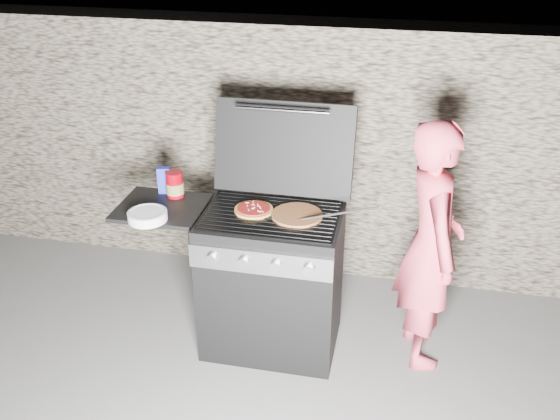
% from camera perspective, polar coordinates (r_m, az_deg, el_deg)
% --- Properties ---
extents(ground, '(50.00, 50.00, 0.00)m').
position_cam_1_polar(ground, '(4.06, -0.71, -11.90)').
color(ground, '#605F5E').
extents(stone_wall, '(8.00, 0.35, 1.80)m').
position_cam_1_polar(stone_wall, '(4.49, 2.15, 5.56)').
color(stone_wall, gray).
rests_on(stone_wall, ground).
extents(gas_grill, '(1.34, 0.79, 0.91)m').
position_cam_1_polar(gas_grill, '(3.84, -4.41, -6.12)').
color(gas_grill, black).
rests_on(gas_grill, ground).
extents(pizza_topped, '(0.24, 0.24, 0.03)m').
position_cam_1_polar(pizza_topped, '(3.60, -2.41, 0.08)').
color(pizza_topped, tan).
rests_on(pizza_topped, gas_grill).
extents(pizza_plain, '(0.38, 0.38, 0.02)m').
position_cam_1_polar(pizza_plain, '(3.54, 1.57, -0.45)').
color(pizza_plain, '#CF8348').
rests_on(pizza_plain, gas_grill).
extents(sauce_jar, '(0.12, 0.12, 0.16)m').
position_cam_1_polar(sauce_jar, '(3.81, -9.60, 2.34)').
color(sauce_jar, '#800009').
rests_on(sauce_jar, gas_grill).
extents(blue_carton, '(0.09, 0.06, 0.17)m').
position_cam_1_polar(blue_carton, '(3.87, -10.54, 2.70)').
color(blue_carton, '#1E2A98').
rests_on(blue_carton, gas_grill).
extents(plate_stack, '(0.29, 0.29, 0.05)m').
position_cam_1_polar(plate_stack, '(3.59, -12.03, -0.52)').
color(plate_stack, white).
rests_on(plate_stack, gas_grill).
extents(person, '(0.48, 0.62, 1.51)m').
position_cam_1_polar(person, '(3.66, 13.61, -3.21)').
color(person, '#E5465B').
rests_on(person, ground).
extents(tongs, '(0.49, 0.12, 0.10)m').
position_cam_1_polar(tongs, '(3.48, 4.95, -0.31)').
color(tongs, black).
rests_on(tongs, gas_grill).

